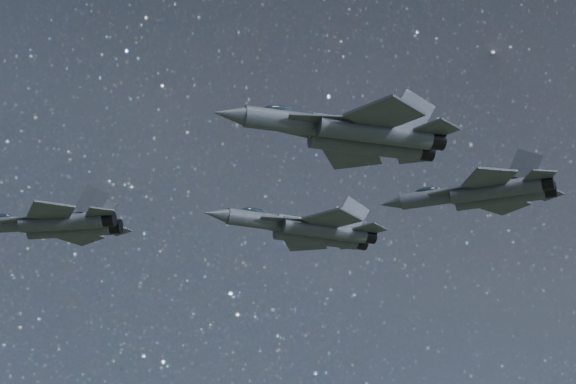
{
  "coord_description": "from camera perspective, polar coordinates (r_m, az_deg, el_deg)",
  "views": [
    {
      "loc": [
        -1.37,
        -81.13,
        117.92
      ],
      "look_at": [
        -2.54,
        -1.16,
        151.15
      ],
      "focal_mm": 60.0,
      "sensor_mm": 36.0,
      "label": 1
    }
  ],
  "objects": [
    {
      "name": "jet_left",
      "position": [
        99.69,
        1.11,
        -2.2
      ],
      "size": [
        19.01,
        12.59,
        4.85
      ],
      "rotation": [
        0.0,
        0.0,
        0.38
      ],
      "color": "#353A43"
    },
    {
      "name": "jet_right",
      "position": [
        70.05,
        3.8,
        3.54
      ],
      "size": [
        17.9,
        12.09,
        4.51
      ],
      "rotation": [
        0.0,
        0.0,
        0.29
      ],
      "color": "#353A43"
    },
    {
      "name": "jet_slot",
      "position": [
        92.13,
        11.49,
        -0.05
      ],
      "size": [
        17.35,
        11.54,
        4.41
      ],
      "rotation": [
        0.0,
        0.0,
        -0.36
      ],
      "color": "#353A43"
    },
    {
      "name": "jet_lead",
      "position": [
        88.54,
        -13.78,
        -1.85
      ],
      "size": [
        16.28,
        11.31,
        4.09
      ],
      "rotation": [
        0.0,
        0.0,
        -0.14
      ],
      "color": "#353A43"
    }
  ]
}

